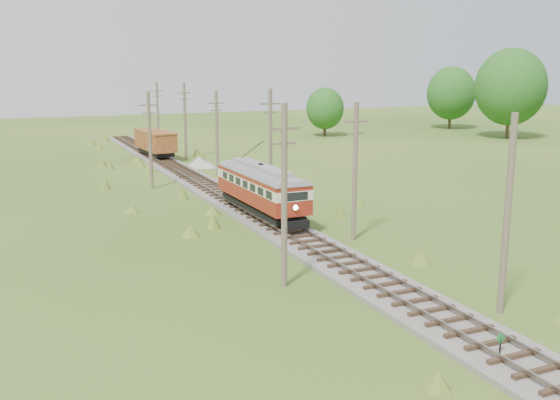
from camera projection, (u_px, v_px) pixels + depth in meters
name	position (u px, v px, depth m)	size (l,w,h in m)	color
ground	(534.00, 377.00, 21.84)	(260.00, 260.00, 0.00)	#285319
railbed_main	(221.00, 195.00, 52.17)	(3.60, 96.00, 0.57)	#605B54
switch_marker	(500.00, 344.00, 22.97)	(0.45, 0.06, 1.08)	black
streetcar	(261.00, 186.00, 43.88)	(2.73, 11.28, 5.13)	black
gondola	(155.00, 142.00, 73.21)	(3.37, 8.51, 2.76)	black
gravel_pile	(201.00, 162.00, 67.74)	(3.09, 3.28, 1.12)	gray
utility_pole_r_1	(507.00, 216.00, 26.62)	(0.30, 0.30, 8.80)	brown
utility_pole_r_2	(355.00, 170.00, 38.31)	(1.60, 0.30, 8.60)	brown
utility_pole_r_3	(270.00, 144.00, 49.84)	(1.60, 0.30, 9.00)	brown
utility_pole_r_4	(217.00, 133.00, 61.44)	(1.60, 0.30, 8.40)	brown
utility_pole_r_5	(185.00, 120.00, 73.16)	(1.60, 0.30, 8.90)	brown
utility_pole_r_6	(158.00, 113.00, 84.72)	(1.60, 0.30, 8.70)	brown
utility_pole_l_a	(284.00, 195.00, 29.92)	(1.60, 0.30, 9.00)	brown
utility_pole_l_b	(150.00, 139.00, 54.86)	(1.60, 0.30, 8.60)	brown
tree_right_4	(510.00, 87.00, 93.53)	(10.50, 10.50, 13.53)	#38281C
tree_right_5	(451.00, 93.00, 108.95)	(8.40, 8.40, 10.82)	#38281C
tree_mid_b	(325.00, 109.00, 97.20)	(5.88, 5.88, 7.57)	#38281C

